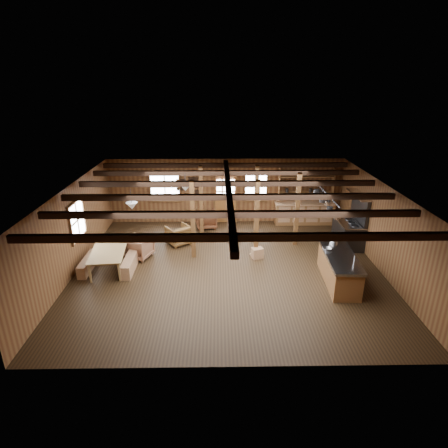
{
  "coord_description": "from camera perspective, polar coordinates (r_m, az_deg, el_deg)",
  "views": [
    {
      "loc": [
        -0.32,
        -11.03,
        5.94
      ],
      "look_at": [
        -0.13,
        0.74,
        1.34
      ],
      "focal_mm": 30.0,
      "sensor_mm": 36.0,
      "label": 1
    }
  ],
  "objects": [
    {
      "name": "armchair_c",
      "position": [
        13.55,
        -12.86,
        -3.44
      ],
      "size": [
        1.08,
        1.09,
        0.77
      ],
      "primitive_type": "imported",
      "rotation": [
        0.0,
        0.0,
        2.77
      ],
      "color": "brown",
      "rests_on": "floor"
    },
    {
      "name": "timber_posts",
      "position": [
        13.9,
        2.59,
        2.25
      ],
      "size": [
        3.95,
        2.35,
        2.8
      ],
      "color": "#4E2E16",
      "rests_on": "floor"
    },
    {
      "name": "step_stool",
      "position": [
        13.27,
        5.1,
        -4.43
      ],
      "size": [
        0.5,
        0.42,
        0.38
      ],
      "primitive_type": "cube",
      "rotation": [
        0.0,
        0.0,
        0.31
      ],
      "color": "olive",
      "rests_on": "floor"
    },
    {
      "name": "counter_pot",
      "position": [
        12.79,
        16.4,
        -2.2
      ],
      "size": [
        0.26,
        0.26,
        0.16
      ],
      "primitive_type": "cylinder",
      "color": "#AEB0B5",
      "rests_on": "kitchen_island"
    },
    {
      "name": "bench_aisle",
      "position": [
        12.86,
        -14.07,
        -5.73
      ],
      "size": [
        0.31,
        1.63,
        0.45
      ],
      "primitive_type": "cube",
      "color": "olive",
      "rests_on": "floor"
    },
    {
      "name": "kitchen_island",
      "position": [
        12.14,
        17.11,
        -6.44
      ],
      "size": [
        1.03,
        2.55,
        1.2
      ],
      "rotation": [
        0.0,
        0.0,
        -0.06
      ],
      "color": "brown",
      "rests_on": "floor"
    },
    {
      "name": "back_door",
      "position": [
        16.29,
        0.25,
        3.24
      ],
      "size": [
        1.02,
        0.08,
        2.15
      ],
      "color": "brown",
      "rests_on": "floor"
    },
    {
      "name": "notice_boards",
      "position": [
        16.12,
        -5.11,
        5.77
      ],
      "size": [
        1.08,
        0.03,
        0.9
      ],
      "color": "white",
      "rests_on": "wall_back"
    },
    {
      "name": "armchair_a",
      "position": [
        14.37,
        -6.96,
        -1.63
      ],
      "size": [
        1.12,
        1.12,
        0.74
      ],
      "primitive_type": "imported",
      "rotation": [
        0.0,
        0.0,
        3.75
      ],
      "color": "brown",
      "rests_on": "floor"
    },
    {
      "name": "room",
      "position": [
        11.93,
        0.68,
        -1.02
      ],
      "size": [
        10.04,
        9.04,
        2.84
      ],
      "color": "black",
      "rests_on": "ground"
    },
    {
      "name": "commercial_range",
      "position": [
        14.87,
        18.66,
        -0.7
      ],
      "size": [
        0.83,
        1.63,
        2.01
      ],
      "color": "#2A2A2D",
      "rests_on": "floor"
    },
    {
      "name": "bowl",
      "position": [
        12.13,
        15.43,
        -3.65
      ],
      "size": [
        0.28,
        0.28,
        0.07
      ],
      "primitive_type": "imported",
      "rotation": [
        0.0,
        0.0,
        0.01
      ],
      "color": "silver",
      "rests_on": "kitchen_island"
    },
    {
      "name": "dining_table",
      "position": [
        12.98,
        -16.91,
        -5.23
      ],
      "size": [
        1.27,
        2.03,
        0.68
      ],
      "primitive_type": "imported",
      "rotation": [
        0.0,
        0.0,
        1.67
      ],
      "color": "#997645",
      "rests_on": "floor"
    },
    {
      "name": "window_back_left",
      "position": [
        16.25,
        -9.0,
        5.58
      ],
      "size": [
        1.32,
        0.06,
        1.32
      ],
      "color": "white",
      "rests_on": "wall_back"
    },
    {
      "name": "window_left",
      "position": [
        13.17,
        -21.5,
        0.55
      ],
      "size": [
        0.14,
        1.24,
        1.32
      ],
      "color": "white",
      "rests_on": "wall_back"
    },
    {
      "name": "back_counter",
      "position": [
        16.57,
        12.11,
        2.04
      ],
      "size": [
        2.55,
        0.6,
        2.45
      ],
      "color": "brown",
      "rests_on": "floor"
    },
    {
      "name": "pendant_lamps",
      "position": [
        12.73,
        -9.63,
        4.19
      ],
      "size": [
        1.86,
        2.36,
        0.66
      ],
      "color": "#2A2A2D",
      "rests_on": "ceiling"
    },
    {
      "name": "ceiling_joists",
      "position": [
        11.68,
        0.68,
        5.13
      ],
      "size": [
        9.8,
        8.82,
        0.18
      ],
      "color": "black",
      "rests_on": "ceiling"
    },
    {
      "name": "window_back_right",
      "position": [
        16.17,
        4.88,
        5.68
      ],
      "size": [
        1.02,
        0.06,
        1.32
      ],
      "color": "white",
      "rests_on": "wall_back"
    },
    {
      "name": "bench_wall",
      "position": [
        13.26,
        -19.98,
        -5.68
      ],
      "size": [
        0.28,
        1.48,
        0.41
      ],
      "primitive_type": "cube",
      "color": "olive",
      "rests_on": "floor"
    },
    {
      "name": "pot_rack",
      "position": [
        12.51,
        15.03,
        3.55
      ],
      "size": [
        0.37,
        3.0,
        0.44
      ],
      "color": "#2A2A2D",
      "rests_on": "ceiling"
    },
    {
      "name": "armchair_b",
      "position": [
        15.85,
        -2.72,
        0.77
      ],
      "size": [
        0.94,
        0.96,
        0.76
      ],
      "primitive_type": "imported",
      "rotation": [
        0.0,
        0.0,
        3.31
      ],
      "color": "#5A301B",
      "rests_on": "floor"
    }
  ]
}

